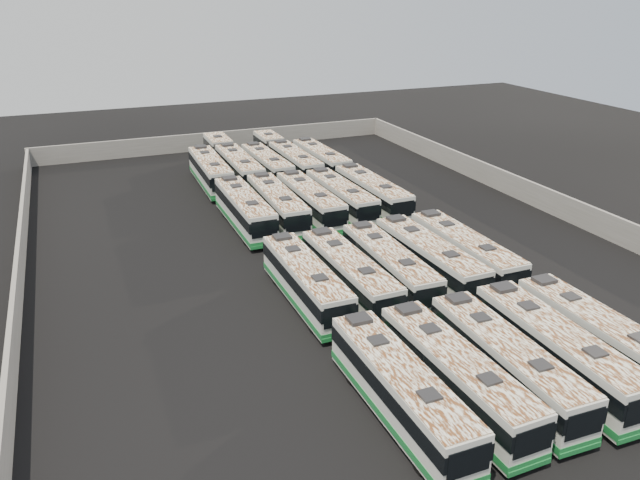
{
  "coord_description": "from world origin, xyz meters",
  "views": [
    {
      "loc": [
        -17.81,
        -40.95,
        19.62
      ],
      "look_at": [
        -1.24,
        -0.56,
        1.6
      ],
      "focal_mm": 35.0,
      "sensor_mm": 36.0,
      "label": 1
    }
  ],
  "objects_px": {
    "bus_front_far_right": "(599,338)",
    "bus_midfront_far_right": "(464,253)",
    "bus_midfront_left": "(349,275)",
    "bus_front_center": "(506,363)",
    "bus_midback_center": "(310,202)",
    "bus_back_center": "(267,166)",
    "bus_back_left": "(232,161)",
    "bus_midback_right": "(341,197)",
    "bus_back_far_right": "(321,161)",
    "bus_midfront_center": "(389,267)",
    "bus_midback_far_right": "(372,193)",
    "bus_midback_left": "(277,205)",
    "bus_front_right": "(556,350)",
    "bus_front_left": "(455,376)",
    "bus_back_right": "(286,157)",
    "bus_midfront_right": "(429,259)",
    "bus_midfront_far_left": "(306,281)",
    "bus_midback_far_left": "(245,210)",
    "bus_back_far_left": "(210,171)",
    "bus_front_far_left": "(400,390)"
  },
  "relations": [
    {
      "from": "bus_front_far_right",
      "to": "bus_midfront_far_right",
      "type": "distance_m",
      "value": 12.6
    },
    {
      "from": "bus_midfront_left",
      "to": "bus_front_center",
      "type": "bearing_deg",
      "value": -77.11
    },
    {
      "from": "bus_midback_center",
      "to": "bus_back_center",
      "type": "bearing_deg",
      "value": 89.16
    },
    {
      "from": "bus_front_center",
      "to": "bus_back_left",
      "type": "bearing_deg",
      "value": 95.22
    },
    {
      "from": "bus_midback_right",
      "to": "bus_back_far_right",
      "type": "height_order",
      "value": "bus_back_far_right"
    },
    {
      "from": "bus_midfront_left",
      "to": "bus_midfront_far_right",
      "type": "xyz_separation_m",
      "value": [
        9.2,
        0.13,
        0.03
      ]
    },
    {
      "from": "bus_midfront_center",
      "to": "bus_midback_far_right",
      "type": "relative_size",
      "value": 0.97
    },
    {
      "from": "bus_midback_left",
      "to": "bus_midback_center",
      "type": "bearing_deg",
      "value": -1.0
    },
    {
      "from": "bus_front_right",
      "to": "bus_midfront_center",
      "type": "bearing_deg",
      "value": 104.94
    },
    {
      "from": "bus_front_left",
      "to": "bus_back_center",
      "type": "height_order",
      "value": "bus_front_left"
    },
    {
      "from": "bus_midback_right",
      "to": "bus_back_right",
      "type": "bearing_deg",
      "value": 88.32
    },
    {
      "from": "bus_midfront_right",
      "to": "bus_back_far_right",
      "type": "height_order",
      "value": "bus_midfront_right"
    },
    {
      "from": "bus_midfront_far_left",
      "to": "bus_back_far_right",
      "type": "relative_size",
      "value": 1.0
    },
    {
      "from": "bus_midfront_right",
      "to": "bus_midfront_far_right",
      "type": "bearing_deg",
      "value": -1.08
    },
    {
      "from": "bus_midfront_center",
      "to": "bus_back_center",
      "type": "relative_size",
      "value": 1.01
    },
    {
      "from": "bus_midfront_center",
      "to": "bus_midback_far_left",
      "type": "bearing_deg",
      "value": 113.63
    },
    {
      "from": "bus_midfront_far_left",
      "to": "bus_midback_far_left",
      "type": "distance_m",
      "value": 14.85
    },
    {
      "from": "bus_midback_center",
      "to": "bus_back_left",
      "type": "bearing_deg",
      "value": 100.14
    },
    {
      "from": "bus_midback_far_left",
      "to": "bus_back_far_left",
      "type": "relative_size",
      "value": 0.99
    },
    {
      "from": "bus_back_far_right",
      "to": "bus_front_center",
      "type": "bearing_deg",
      "value": -100.13
    },
    {
      "from": "bus_back_left",
      "to": "bus_midback_center",
      "type": "bearing_deg",
      "value": -78.9
    },
    {
      "from": "bus_front_center",
      "to": "bus_back_left",
      "type": "distance_m",
      "value": 43.36
    },
    {
      "from": "bus_midfront_far_left",
      "to": "bus_midfront_right",
      "type": "height_order",
      "value": "bus_midfront_right"
    },
    {
      "from": "bus_midback_center",
      "to": "bus_back_far_left",
      "type": "distance_m",
      "value": 14.12
    },
    {
      "from": "bus_front_center",
      "to": "bus_front_far_left",
      "type": "bearing_deg",
      "value": -178.56
    },
    {
      "from": "bus_back_center",
      "to": "bus_midfront_right",
      "type": "bearing_deg",
      "value": -84.89
    },
    {
      "from": "bus_back_right",
      "to": "bus_back_far_right",
      "type": "relative_size",
      "value": 1.55
    },
    {
      "from": "bus_midfront_far_right",
      "to": "bus_back_center",
      "type": "relative_size",
      "value": 1.03
    },
    {
      "from": "bus_midfront_right",
      "to": "bus_front_right",
      "type": "bearing_deg",
      "value": -91.68
    },
    {
      "from": "bus_midfront_far_left",
      "to": "bus_midfront_left",
      "type": "distance_m",
      "value": 3.06
    },
    {
      "from": "bus_midfront_right",
      "to": "bus_midback_far_left",
      "type": "distance_m",
      "value": 17.53
    },
    {
      "from": "bus_midfront_center",
      "to": "bus_back_right",
      "type": "distance_m",
      "value": 30.49
    },
    {
      "from": "bus_midback_far_right",
      "to": "bus_midback_far_left",
      "type": "bearing_deg",
      "value": 178.67
    },
    {
      "from": "bus_back_left",
      "to": "bus_back_center",
      "type": "distance_m",
      "value": 4.28
    },
    {
      "from": "bus_midfront_far_right",
      "to": "bus_midback_left",
      "type": "bearing_deg",
      "value": 121.2
    },
    {
      "from": "bus_midback_right",
      "to": "bus_back_far_right",
      "type": "relative_size",
      "value": 1.0
    },
    {
      "from": "bus_midback_far_left",
      "to": "bus_front_center",
      "type": "bearing_deg",
      "value": -77.53
    },
    {
      "from": "bus_front_left",
      "to": "bus_midfront_far_right",
      "type": "bearing_deg",
      "value": 52.67
    },
    {
      "from": "bus_front_far_left",
      "to": "bus_midback_far_right",
      "type": "relative_size",
      "value": 0.98
    },
    {
      "from": "bus_midback_far_right",
      "to": "bus_back_left",
      "type": "xyz_separation_m",
      "value": [
        -9.12,
        15.81,
        0.01
      ]
    },
    {
      "from": "bus_midback_far_left",
      "to": "bus_back_far_left",
      "type": "xyz_separation_m",
      "value": [
        -0.01,
        12.74,
        0.0
      ]
    },
    {
      "from": "bus_front_left",
      "to": "bus_front_far_right",
      "type": "relative_size",
      "value": 1.0
    },
    {
      "from": "bus_midback_far_left",
      "to": "bus_midback_far_right",
      "type": "xyz_separation_m",
      "value": [
        12.17,
        -0.09,
        -0.02
      ]
    },
    {
      "from": "bus_midfront_far_left",
      "to": "bus_front_center",
      "type": "bearing_deg",
      "value": -64.21
    },
    {
      "from": "bus_midfront_far_right",
      "to": "bus_midback_far_right",
      "type": "height_order",
      "value": "bus_midback_far_right"
    },
    {
      "from": "bus_front_right",
      "to": "bus_midback_center",
      "type": "distance_m",
      "value": 27.83
    },
    {
      "from": "bus_front_far_right",
      "to": "bus_midback_center",
      "type": "height_order",
      "value": "bus_midback_center"
    },
    {
      "from": "bus_midfront_center",
      "to": "bus_midback_left",
      "type": "relative_size",
      "value": 0.97
    },
    {
      "from": "bus_midback_left",
      "to": "bus_back_far_right",
      "type": "distance_m",
      "value": 15.47
    },
    {
      "from": "bus_front_far_right",
      "to": "bus_back_far_right",
      "type": "height_order",
      "value": "bus_front_far_right"
    }
  ]
}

